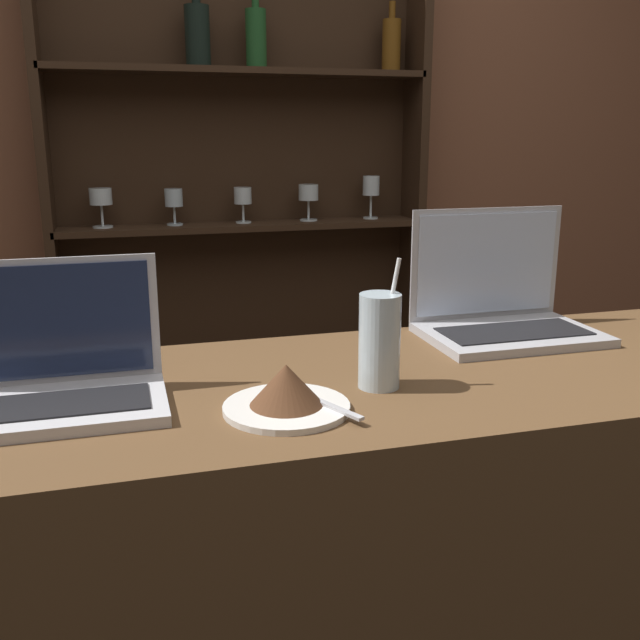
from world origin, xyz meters
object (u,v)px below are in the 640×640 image
Objects in this scene: laptop_far at (501,307)px; water_glass at (380,341)px; laptop_near at (50,375)px; cake_plate at (287,392)px.

laptop_far is 0.43m from water_glass.
water_glass is (0.52, -0.06, 0.03)m from laptop_near.
laptop_near is at bearing 161.18° from cake_plate.
laptop_near reaches higher than water_glass.
cake_plate is 0.90× the size of water_glass.
water_glass is at bearing -6.12° from laptop_near.
water_glass reaches higher than cake_plate.
laptop_near is 0.90m from laptop_far.
laptop_far is at bearing 11.66° from laptop_near.
cake_plate is at bearing -18.82° from laptop_near.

